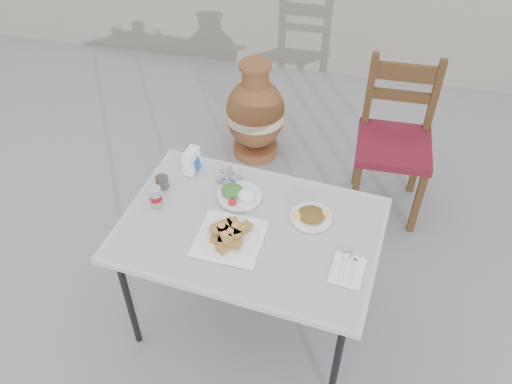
% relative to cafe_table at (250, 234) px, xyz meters
% --- Properties ---
extents(ground, '(80.00, 80.00, 0.00)m').
position_rel_cafe_table_xyz_m(ground, '(-0.14, 0.07, -0.62)').
color(ground, slate).
rests_on(ground, ground).
extents(cafe_table, '(1.17, 0.86, 0.67)m').
position_rel_cafe_table_xyz_m(cafe_table, '(0.00, 0.00, 0.00)').
color(cafe_table, black).
rests_on(cafe_table, ground).
extents(pide_plate, '(0.29, 0.29, 0.06)m').
position_rel_cafe_table_xyz_m(pide_plate, '(-0.07, -0.08, 0.07)').
color(pide_plate, white).
rests_on(pide_plate, cafe_table).
extents(salad_rice_plate, '(0.20, 0.20, 0.05)m').
position_rel_cafe_table_xyz_m(salad_rice_plate, '(-0.09, 0.17, 0.07)').
color(salad_rice_plate, white).
rests_on(salad_rice_plate, cafe_table).
extents(salad_chopped_plate, '(0.18, 0.18, 0.04)m').
position_rel_cafe_table_xyz_m(salad_chopped_plate, '(0.25, 0.11, 0.06)').
color(salad_chopped_plate, white).
rests_on(salad_chopped_plate, cafe_table).
extents(soda_can, '(0.05, 0.05, 0.10)m').
position_rel_cafe_table_xyz_m(soda_can, '(-0.43, 0.04, 0.10)').
color(soda_can, '#BCBCC1').
rests_on(soda_can, cafe_table).
extents(cola_glass, '(0.06, 0.06, 0.09)m').
position_rel_cafe_table_xyz_m(cola_glass, '(-0.45, 0.16, 0.09)').
color(cola_glass, white).
rests_on(cola_glass, cafe_table).
extents(napkin_holder, '(0.07, 0.10, 0.12)m').
position_rel_cafe_table_xyz_m(napkin_holder, '(-0.35, 0.30, 0.10)').
color(napkin_holder, white).
rests_on(napkin_holder, cafe_table).
extents(condiment_caddy, '(0.11, 0.09, 0.07)m').
position_rel_cafe_table_xyz_m(condiment_caddy, '(-0.16, 0.27, 0.07)').
color(condiment_caddy, silver).
rests_on(condiment_caddy, cafe_table).
extents(cutlery_napkin, '(0.15, 0.19, 0.01)m').
position_rel_cafe_table_xyz_m(cutlery_napkin, '(0.43, -0.13, 0.05)').
color(cutlery_napkin, white).
rests_on(cutlery_napkin, cafe_table).
extents(chair, '(0.42, 0.42, 0.93)m').
position_rel_cafe_table_xyz_m(chair, '(0.60, 1.00, -0.14)').
color(chair, '#3A2510').
rests_on(chair, ground).
extents(terracotta_urn, '(0.39, 0.39, 0.69)m').
position_rel_cafe_table_xyz_m(terracotta_urn, '(-0.27, 1.30, -0.30)').
color(terracotta_urn, brown).
rests_on(terracotta_urn, ground).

